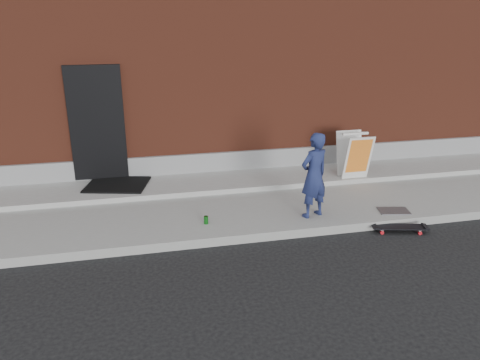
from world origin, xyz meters
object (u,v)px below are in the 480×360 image
object	(u,v)px
child	(314,175)
skateboard	(400,227)
pizza_sign	(354,155)
soda_can	(206,220)

from	to	relation	value
child	skateboard	xyz separation A→B (m)	(1.31, -0.62, -0.80)
pizza_sign	soda_can	world-z (taller)	pizza_sign
soda_can	child	bearing A→B (deg)	-2.32
skateboard	pizza_sign	distance (m)	2.22
child	pizza_sign	distance (m)	2.10
soda_can	skateboard	bearing A→B (deg)	-12.55
skateboard	pizza_sign	xyz separation A→B (m)	(0.15, 2.12, 0.63)
skateboard	soda_can	xyz separation A→B (m)	(-3.13, 0.70, 0.13)
child	pizza_sign	bearing A→B (deg)	-155.06
skateboard	pizza_sign	size ratio (longest dim) A/B	0.99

